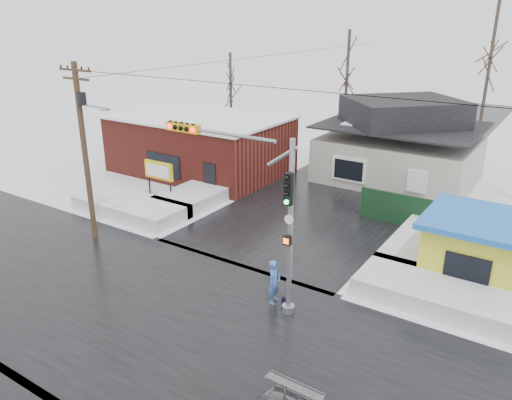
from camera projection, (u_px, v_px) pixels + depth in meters
The scene contains 19 objects.
ground at pixel (161, 316), 19.41m from camera, with size 120.00×120.00×0.00m, color white.
road_ns at pixel (161, 316), 19.41m from camera, with size 10.00×120.00×0.02m, color black.
road_ew at pixel (161, 316), 19.41m from camera, with size 120.00×10.00×0.02m, color black.
snowbank_nw at pixel (131, 207), 29.39m from camera, with size 7.00×3.00×0.80m, color white.
snowbank_ne at pixel (445, 295), 20.12m from camera, with size 7.00×3.00×0.80m, color white.
snowbank_nside_w at pixel (210, 190), 32.28m from camera, with size 3.00×8.00×0.80m, color white.
snowbank_nside_e at pixel (429, 240), 25.06m from camera, with size 3.00×8.00×0.80m, color white.
traffic_signal at pixel (255, 197), 18.90m from camera, with size 6.05×0.68×7.00m.
utility_pole at pixel (85, 143), 24.46m from camera, with size 3.15×0.44×9.00m.
brick_building at pixel (200, 144), 36.88m from camera, with size 12.20×8.20×4.12m.
marquee_sign at pixel (159, 172), 30.81m from camera, with size 2.20×0.21×2.55m.
house at pixel (400, 143), 34.69m from camera, with size 10.40×8.40×5.76m.
kiosk at pixel (477, 247), 21.83m from camera, with size 4.60×4.60×2.88m.
fence at pixel (431, 216), 26.71m from camera, with size 8.00×0.12×1.80m, color black.
tree_far_left at pixel (348, 57), 39.06m from camera, with size 3.00×3.00×10.00m.
tree_far_mid at pixel (494, 37), 34.92m from camera, with size 3.00×3.00×12.00m.
tree_far_west at pixel (230, 72), 43.20m from camera, with size 3.00×3.00×8.00m.
pedestrian at pixel (274, 282), 20.04m from camera, with size 0.68×0.45×1.86m, color #4367BE.
shopping_bag at pixel (285, 302), 20.05m from camera, with size 0.28×0.12×0.35m, color black.
Camera 1 is at (12.24, -11.83, 11.02)m, focal length 35.00 mm.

